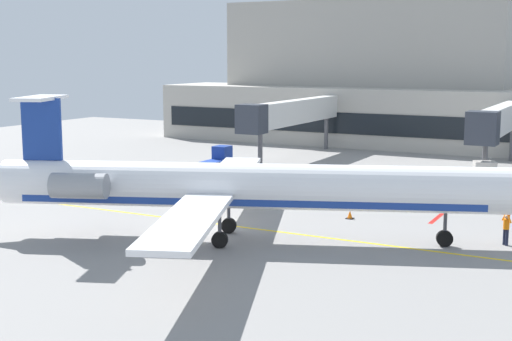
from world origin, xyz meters
name	(u,v)px	position (x,y,z in m)	size (l,w,h in m)	color
ground	(204,229)	(0.00, 0.00, -0.05)	(120.00, 120.00, 0.11)	gray
terminal_building	(405,91)	(-0.90, 46.23, 6.42)	(66.58, 11.77, 17.12)	#ADA89E
jet_bridge_west	(499,121)	(12.34, 29.71, 4.73)	(2.40, 19.11, 6.11)	silver
jet_bridge_east	(291,113)	(-7.65, 29.05, 4.74)	(2.40, 20.41, 6.12)	silver
regional_jet	(239,187)	(3.37, -1.53, 3.13)	(32.23, 25.00, 8.13)	white
pushback_tractor	(219,159)	(-10.83, 20.04, 0.97)	(1.83, 3.90, 2.14)	#19389E
belt_loader	(485,177)	(12.83, 21.48, 0.97)	(3.06, 3.70, 2.14)	silver
marshaller	(506,228)	(16.95, 4.49, 0.98)	(0.65, 0.65, 1.93)	#191E33
safety_cone_alpha	(218,208)	(-1.59, 4.39, 0.25)	(0.47, 0.47, 0.55)	orange
safety_cone_bravo	(350,215)	(7.00, 6.63, 0.25)	(0.47, 0.47, 0.55)	orange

